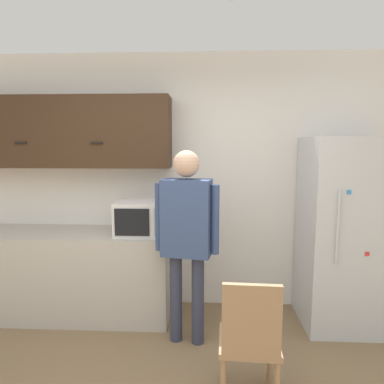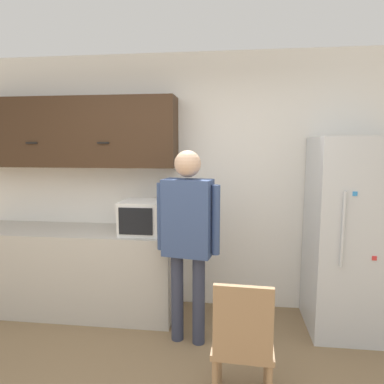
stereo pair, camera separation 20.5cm
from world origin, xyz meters
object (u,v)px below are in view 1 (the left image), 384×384
person (187,228)px  chair (250,338)px  microwave (140,218)px  refrigerator (346,233)px

person → chair: 1.05m
microwave → refrigerator: size_ratio=0.25×
person → chair: size_ratio=1.88×
refrigerator → chair: refrigerator is taller
refrigerator → chair: 1.62m
chair → microwave: bearing=-47.9°
person → chair: bearing=-48.7°
microwave → refrigerator: bearing=0.6°
microwave → person: bearing=-38.7°
microwave → chair: bearing=-50.6°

